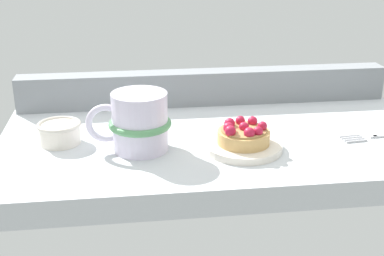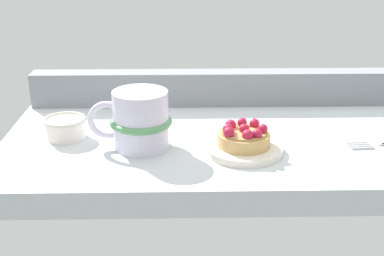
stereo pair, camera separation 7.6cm
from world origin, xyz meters
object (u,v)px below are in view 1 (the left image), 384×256
Objects in this scene: dessert_plate at (243,147)px; coffee_mug at (138,122)px; sugar_bowl at (60,132)px; raspberry_tart at (243,134)px.

dessert_plate is 0.93× the size of coffee_mug.
dessert_plate is 15.82cm from coffee_mug.
coffee_mug reaches higher than sugar_bowl.
coffee_mug is 1.88× the size of sugar_bowl.
raspberry_tart is at bearing -13.06° from sugar_bowl.
coffee_mug reaches higher than dessert_plate.
coffee_mug is (-15.15, 2.16, 1.86)cm from raspberry_tart.
sugar_bowl is at bearing 166.94° from raspberry_tart.
coffee_mug reaches higher than raspberry_tart.
sugar_bowl is (-11.83, 4.10, -2.52)cm from coffee_mug.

